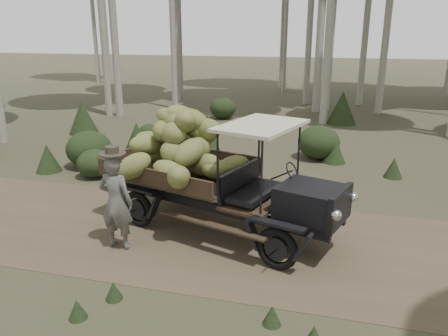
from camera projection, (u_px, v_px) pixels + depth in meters
The scene contains 5 objects.
ground at pixel (235, 240), 8.53m from camera, with size 120.00×120.00×0.00m, color #473D2B.
dirt_track at pixel (235, 240), 8.53m from camera, with size 70.00×4.00×0.01m, color brown.
banana_truck at pixel (201, 159), 8.76m from camera, with size 5.26×3.13×2.59m.
farmer at pixel (116, 201), 7.99m from camera, with size 0.69×0.52×1.97m.
undergrowth at pixel (218, 172), 10.86m from camera, with size 21.27×24.91×1.40m.
Camera 1 is at (1.76, -7.50, 3.93)m, focal length 35.00 mm.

